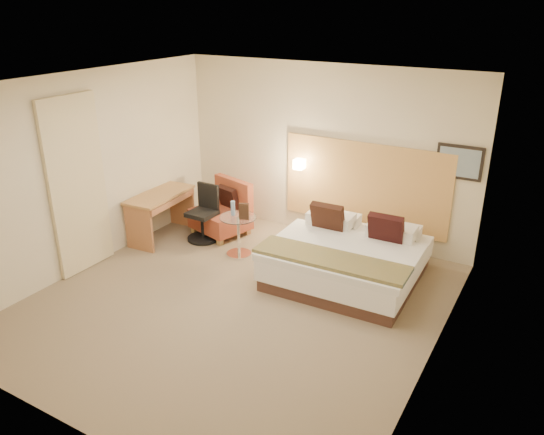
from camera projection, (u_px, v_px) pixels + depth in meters
The scene contains 19 objects.
floor at pixel (237, 303), 6.69m from camera, with size 4.80×5.00×0.02m, color #7E6C55.
ceiling at pixel (230, 83), 5.66m from camera, with size 4.80×5.00×0.02m, color white.
wall_back at pixel (324, 152), 8.19m from camera, with size 4.80×0.02×2.70m, color beige.
wall_front at pixel (56, 300), 4.17m from camera, with size 4.80×0.02×2.70m, color beige.
wall_left at pixel (88, 171), 7.29m from camera, with size 0.02×5.00×2.70m, color beige.
wall_right at pixel (443, 247), 5.06m from camera, with size 0.02×5.00×2.70m, color beige.
headboard_panel at pixel (364, 185), 7.98m from camera, with size 2.60×0.04×1.30m, color tan.
art_frame at pixel (459, 162), 7.17m from camera, with size 0.62×0.03×0.47m, color black.
art_canvas at pixel (459, 162), 7.16m from camera, with size 0.54×0.01×0.39m, color #768DA2.
lamp_arm at pixel (301, 163), 8.35m from camera, with size 0.02×0.02×0.12m, color silver.
lamp_shade at pixel (299, 164), 8.30m from camera, with size 0.15×0.15×0.15m, color #FFEDC6.
curtain at pixel (78, 186), 7.12m from camera, with size 0.06×0.90×2.42m, color beige.
bottle_a at pixel (233, 208), 7.74m from camera, with size 0.07×0.07×0.22m, color #88A9D3.
menu_folder at pixel (244, 211), 7.60m from camera, with size 0.14×0.05×0.24m, color #352115.
bed at pixel (348, 258), 7.17m from camera, with size 1.97×1.91×0.94m.
lounge_chair at pixel (223, 213), 8.57m from camera, with size 0.98×0.91×0.87m.
side_table at pixel (238, 234), 7.82m from camera, with size 0.71×0.71×0.61m.
desk at pixel (161, 203), 8.31m from camera, with size 0.62×1.21×0.74m.
desk_chair at pixel (204, 218), 8.33m from camera, with size 0.51×0.51×0.88m.
Camera 1 is at (3.27, -4.78, 3.54)m, focal length 35.00 mm.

